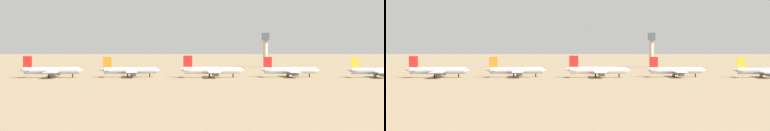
# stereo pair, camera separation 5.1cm
# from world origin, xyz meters

# --- Properties ---
(ground) EXTENTS (4000.00, 4000.00, 0.00)m
(ground) POSITION_xyz_m (0.00, 0.00, 0.00)
(ground) COLOR #9E8460
(ridge_far_west) EXTENTS (292.78, 204.36, 93.14)m
(ridge_far_west) POSITION_xyz_m (-433.85, 1077.62, 46.57)
(ridge_far_west) COLOR slate
(ridge_far_west) RESTS_ON ground
(ridge_west) EXTENTS (231.97, 160.26, 138.88)m
(ridge_west) POSITION_xyz_m (-24.13, 1013.21, 69.44)
(ridge_west) COLOR slate
(ridge_west) RESTS_ON ground
(parked_jet_red_2) EXTENTS (33.93, 28.58, 11.20)m
(parked_jet_red_2) POSITION_xyz_m (-82.75, 6.19, 3.67)
(parked_jet_red_2) COLOR silver
(parked_jet_red_2) RESTS_ON ground
(parked_jet_orange_3) EXTENTS (32.42, 27.46, 10.71)m
(parked_jet_orange_3) POSITION_xyz_m (-42.84, 12.17, 3.51)
(parked_jet_orange_3) COLOR silver
(parked_jet_orange_3) RESTS_ON ground
(parked_jet_red_4) EXTENTS (34.43, 28.89, 11.39)m
(parked_jet_red_4) POSITION_xyz_m (-0.00, 10.16, 3.73)
(parked_jet_red_4) COLOR white
(parked_jet_red_4) RESTS_ON ground
(parked_jet_red_5) EXTENTS (32.28, 27.17, 10.66)m
(parked_jet_red_5) POSITION_xyz_m (40.86, 15.72, 3.49)
(parked_jet_red_5) COLOR silver
(parked_jet_red_5) RESTS_ON ground
(parked_jet_yellow_6) EXTENTS (31.68, 26.54, 10.48)m
(parked_jet_yellow_6) POSITION_xyz_m (85.63, 12.87, 3.44)
(parked_jet_yellow_6) COLOR silver
(parked_jet_yellow_6) RESTS_ON ground
(control_tower) EXTENTS (5.20, 5.20, 25.04)m
(control_tower) POSITION_xyz_m (38.36, 150.85, 15.11)
(control_tower) COLOR #C6B793
(control_tower) RESTS_ON ground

